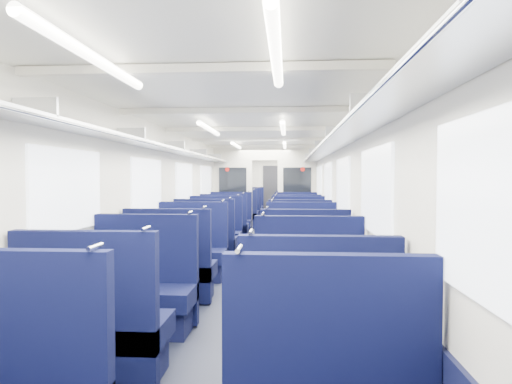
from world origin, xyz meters
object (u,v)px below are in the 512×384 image
seat_5 (318,347)px  end_door (272,190)px  seat_4 (94,333)px  seat_23 (294,214)px  seat_12 (206,243)px  seat_25 (294,211)px  seat_26 (249,208)px  seat_19 (296,224)px  seat_22 (243,213)px  seat_7 (309,300)px  seat_14 (215,236)px  seat_17 (297,230)px  bulkhead (265,188)px  seat_15 (298,236)px  seat_18 (230,223)px  seat_10 (192,254)px  seat_16 (224,228)px  seat_13 (300,245)px  seat_8 (171,271)px  seat_27 (293,208)px  seat_21 (295,217)px  seat_24 (246,211)px  seat_20 (239,216)px  seat_6 (142,294)px  seat_9 (305,273)px  seat_11 (301,255)px

seat_5 → end_door: bearing=93.2°
seat_4 → seat_23: 11.22m
seat_12 → seat_25: size_ratio=1.00×
seat_23 → seat_26: same height
seat_19 → seat_22: same height
seat_25 → seat_7: bearing=-90.0°
seat_14 → seat_17: (1.66, 1.16, 0.00)m
seat_23 → seat_25: 1.35m
bulkhead → seat_15: size_ratio=2.35×
seat_5 → seat_18: (-1.66, 8.17, 0.00)m
seat_4 → seat_10: same height
seat_10 → seat_16: bearing=90.0°
end_door → seat_14: bearing=-95.1°
seat_12 → seat_23: size_ratio=1.00×
seat_16 → seat_22: size_ratio=1.00×
seat_18 → seat_5: bearing=-78.5°
end_door → seat_10: size_ratio=1.68×
seat_13 → seat_17: 2.29m
seat_8 → seat_27: size_ratio=1.00×
seat_17 → seat_21: bearing=90.0°
seat_8 → seat_16: same height
bulkhead → seat_12: 4.49m
seat_24 → seat_25: bearing=4.3°
bulkhead → seat_20: (-0.83, 1.21, -0.87)m
seat_20 → seat_23: 1.91m
seat_24 → seat_14: bearing=-90.0°
seat_17 → seat_25: 5.69m
seat_6 → end_door: bearing=86.5°
seat_22 → seat_23: same height
seat_16 → seat_26: same height
seat_15 → seat_24: bearing=104.0°
seat_20 → seat_22: 1.02m
seat_20 → seat_26: bearing=90.0°
seat_16 → seat_18: (0.00, 1.08, 0.00)m
bulkhead → seat_26: bearing=100.1°
seat_18 → seat_26: (0.00, 5.57, 0.00)m
seat_4 → seat_9: 2.79m
seat_5 → seat_22: size_ratio=1.00×
bulkhead → seat_13: 4.62m
seat_9 → seat_10: size_ratio=1.00×
seat_12 → seat_26: size_ratio=1.00×
seat_8 → seat_18: (0.00, 5.81, 0.00)m
seat_16 → seat_10: bearing=-90.0°
seat_21 → seat_8: bearing=-102.0°
seat_4 → seat_11: (1.66, 3.48, 0.00)m
seat_15 → seat_25: same height
seat_15 → seat_20: 4.80m
seat_18 → seat_27: size_ratio=1.00×
seat_13 → seat_27: (0.00, 9.09, 0.00)m
seat_15 → seat_19: size_ratio=1.00×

